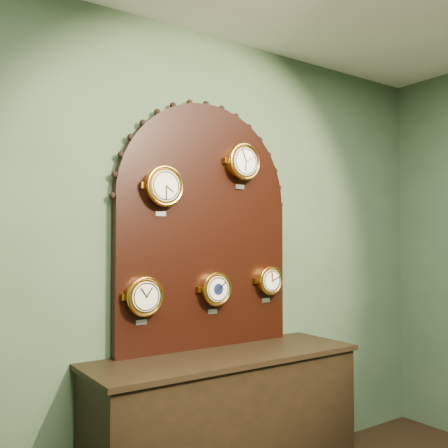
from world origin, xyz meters
TOP-DOWN VIEW (x-y plane):
  - wall_back at (0.00, 2.50)m, footprint 4.00×0.00m
  - shop_counter at (0.00, 2.23)m, footprint 1.60×0.50m
  - display_board at (0.00, 2.45)m, footprint 1.26×0.06m
  - roman_clock at (-0.33, 2.38)m, footprint 0.24×0.08m
  - arabic_clock at (0.24, 2.38)m, footprint 0.24×0.08m
  - hygrometer at (-0.45, 2.38)m, footprint 0.22×0.08m
  - barometer at (0.03, 2.38)m, footprint 0.21×0.08m
  - tide_clock at (0.45, 2.38)m, footprint 0.19×0.08m

SIDE VIEW (x-z plane):
  - shop_counter at x=0.00m, z-range 0.00..0.80m
  - hygrometer at x=-0.45m, z-range 1.04..1.31m
  - barometer at x=0.03m, z-range 1.06..1.32m
  - tide_clock at x=0.45m, z-range 1.10..1.34m
  - wall_back at x=0.00m, z-range -0.60..3.40m
  - display_board at x=0.00m, z-range 0.86..2.39m
  - roman_clock at x=-0.33m, z-range 1.65..1.94m
  - arabic_clock at x=0.24m, z-range 1.84..2.13m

